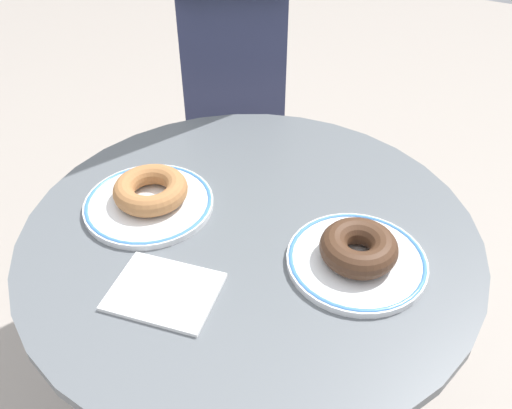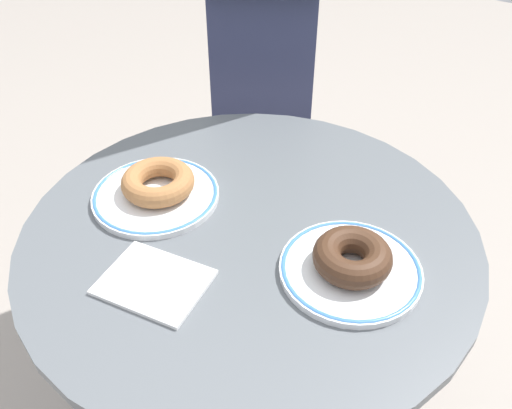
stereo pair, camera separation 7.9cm
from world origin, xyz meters
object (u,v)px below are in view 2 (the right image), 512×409
at_px(donut_cinnamon, 158,182).
at_px(donut_chocolate, 352,257).
at_px(plate_right, 350,270).
at_px(person_figure, 265,11).
at_px(cafe_table, 250,317).
at_px(paper_napkin, 154,282).
at_px(plate_left, 156,195).

height_order(donut_cinnamon, donut_chocolate, donut_chocolate).
xyz_separation_m(plate_right, donut_chocolate, (-0.00, -0.00, 0.02)).
bearing_deg(person_figure, cafe_table, -57.55).
distance_m(plate_right, paper_napkin, 0.27).
relative_size(donut_chocolate, person_figure, 0.06).
height_order(donut_chocolate, person_figure, person_figure).
bearing_deg(person_figure, paper_napkin, -67.07).
bearing_deg(paper_napkin, cafe_table, 76.35).
bearing_deg(plate_left, plate_right, 5.59).
bearing_deg(cafe_table, donut_cinnamon, -173.38).
relative_size(cafe_table, paper_napkin, 5.20).
relative_size(donut_chocolate, paper_napkin, 0.78).
height_order(plate_left, plate_right, same).
height_order(cafe_table, plate_left, plate_left).
bearing_deg(donut_chocolate, person_figure, 134.11).
relative_size(cafe_table, plate_right, 3.66).
xyz_separation_m(plate_right, donut_cinnamon, (-0.33, -0.02, 0.02)).
xyz_separation_m(paper_napkin, person_figure, (-0.29, 0.68, 0.11)).
xyz_separation_m(donut_cinnamon, person_figure, (-0.16, 0.53, 0.08)).
bearing_deg(cafe_table, person_figure, 122.45).
xyz_separation_m(cafe_table, paper_napkin, (-0.04, -0.16, 0.21)).
bearing_deg(donut_chocolate, paper_napkin, -140.47).
relative_size(cafe_table, person_figure, 0.43).
relative_size(plate_left, person_figure, 0.12).
bearing_deg(person_figure, plate_right, -45.89).
bearing_deg(plate_left, paper_napkin, -47.45).
bearing_deg(donut_chocolate, plate_left, -174.41).
xyz_separation_m(plate_left, paper_napkin, (0.13, -0.14, -0.00)).
bearing_deg(paper_napkin, plate_left, 132.55).
relative_size(plate_left, donut_cinnamon, 1.74).
distance_m(plate_left, paper_napkin, 0.19).
bearing_deg(donut_cinnamon, person_figure, 106.88).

